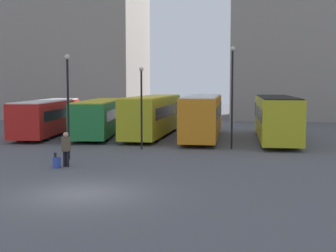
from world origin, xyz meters
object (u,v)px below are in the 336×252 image
bus_2 (153,114)px  suitcase (57,162)px  bus_0 (48,116)px  bus_4 (276,117)px  bus_1 (101,116)px  lamp_post_0 (68,98)px  lamp_post_1 (232,90)px  bus_3 (203,115)px  traveler (66,146)px  lamp_post_2 (141,101)px

bus_2 → suitcase: bus_2 is taller
bus_0 → bus_4: size_ratio=0.95×
bus_1 → bus_4: 13.70m
bus_0 → lamp_post_0: (5.68, -11.31, 1.81)m
bus_4 → suitcase: 17.36m
suitcase → lamp_post_0: bearing=19.7°
lamp_post_0 → bus_4: bearing=39.7°
suitcase → lamp_post_0: size_ratio=0.14×
bus_0 → bus_1: bus_1 is taller
lamp_post_0 → lamp_post_1: 10.29m
suitcase → lamp_post_0: (-0.30, 2.64, 3.08)m
lamp_post_0 → bus_3: bearing=57.2°
bus_4 → lamp_post_1: bearing=147.5°
suitcase → lamp_post_0: lamp_post_0 is taller
bus_0 → traveler: size_ratio=6.56×
bus_3 → lamp_post_1: (2.13, -5.28, 1.96)m
bus_4 → lamp_post_1: lamp_post_1 is taller
bus_1 → traveler: size_ratio=7.07×
bus_1 → lamp_post_1: (10.35, -6.79, 2.19)m
bus_4 → traveler: bus_4 is taller
suitcase → lamp_post_2: lamp_post_2 is taller
bus_3 → lamp_post_1: lamp_post_1 is taller
bus_4 → lamp_post_1: 6.12m
lamp_post_1 → lamp_post_2: size_ratio=1.25×
bus_1 → lamp_post_1: 12.57m
bus_1 → bus_4: size_ratio=1.03×
bus_0 → bus_3: size_ratio=1.01×
bus_0 → bus_4: bus_4 is taller
lamp_post_1 → bus_3: bearing=111.9°
bus_2 → traveler: bus_2 is taller
bus_3 → bus_1: bearing=80.5°
bus_0 → traveler: (6.33, -13.56, -0.51)m
bus_3 → suitcase: (-6.45, -13.11, -1.50)m
bus_2 → lamp_post_2: 7.71m
bus_0 → bus_2: bearing=-89.4°
bus_2 → bus_3: bus_3 is taller
bus_2 → lamp_post_2: (0.47, -7.57, 1.35)m
lamp_post_0 → lamp_post_1: lamp_post_1 is taller
bus_0 → bus_3: bus_3 is taller
bus_0 → lamp_post_1: lamp_post_1 is taller
suitcase → lamp_post_2: (2.93, 7.08, 2.80)m
suitcase → traveler: bearing=-28.9°
bus_0 → lamp_post_2: 11.35m
bus_4 → bus_3: bearing=86.3°
bus_2 → bus_3: bearing=-108.3°
bus_0 → bus_2: bus_2 is taller
bus_0 → lamp_post_2: lamp_post_2 is taller
bus_0 → lamp_post_0: lamp_post_0 is taller
traveler → lamp_post_2: bearing=-7.7°
bus_4 → bus_1: bearing=82.9°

